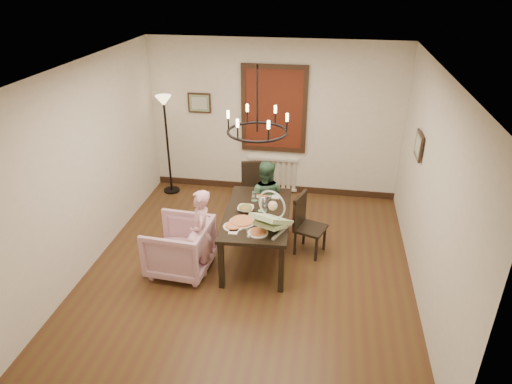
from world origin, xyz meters
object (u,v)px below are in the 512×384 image
(chair_far, at_px, (255,193))
(floor_lamp, at_px, (168,147))
(elderly_woman, at_px, (202,240))
(drinking_glass, at_px, (264,208))
(dining_table, at_px, (257,218))
(seated_man, at_px, (265,205))
(baby_bouncer, at_px, (271,218))
(chair_right, at_px, (311,225))
(armchair, at_px, (179,247))

(chair_far, distance_m, floor_lamp, 1.97)
(elderly_woman, distance_m, drinking_glass, 0.97)
(dining_table, bearing_deg, seated_man, 85.90)
(chair_far, height_order, baby_bouncer, baby_bouncer)
(chair_right, relative_size, baby_bouncer, 1.59)
(armchair, bearing_deg, chair_right, 116.80)
(armchair, relative_size, floor_lamp, 0.46)
(armchair, xyz_separation_m, elderly_woman, (0.32, 0.01, 0.14))
(armchair, distance_m, baby_bouncer, 1.39)
(chair_right, distance_m, elderly_woman, 1.62)
(chair_far, bearing_deg, elderly_woman, -118.82)
(dining_table, bearing_deg, chair_far, 98.03)
(seated_man, bearing_deg, armchair, 51.30)
(chair_far, relative_size, seated_man, 0.96)
(chair_far, bearing_deg, baby_bouncer, -84.44)
(chair_far, bearing_deg, armchair, -128.88)
(dining_table, xyz_separation_m, chair_far, (-0.21, 1.08, -0.17))
(armchair, xyz_separation_m, baby_bouncer, (1.27, 0.04, 0.57))
(chair_right, bearing_deg, baby_bouncer, 163.72)
(chair_far, distance_m, baby_bouncer, 1.65)
(dining_table, height_order, seated_man, seated_man)
(baby_bouncer, bearing_deg, floor_lamp, 156.94)
(chair_far, xyz_separation_m, floor_lamp, (-1.75, 0.82, 0.40))
(baby_bouncer, bearing_deg, dining_table, 143.50)
(drinking_glass, bearing_deg, elderly_woman, -148.78)
(armchair, height_order, baby_bouncer, baby_bouncer)
(elderly_woman, height_order, seated_man, elderly_woman)
(armchair, xyz_separation_m, seated_man, (1.03, 1.15, 0.14))
(dining_table, bearing_deg, floor_lamp, 132.88)
(chair_far, relative_size, elderly_woman, 0.95)
(dining_table, distance_m, baby_bouncer, 0.58)
(chair_right, distance_m, floor_lamp, 3.20)
(seated_man, distance_m, drinking_glass, 0.74)
(elderly_woman, xyz_separation_m, drinking_glass, (0.79, 0.48, 0.31))
(dining_table, distance_m, chair_right, 0.82)
(armchair, height_order, elderly_woman, elderly_woman)
(chair_right, xyz_separation_m, drinking_glass, (-0.66, -0.25, 0.36))
(dining_table, distance_m, seated_man, 0.69)
(elderly_woman, height_order, floor_lamp, floor_lamp)
(chair_right, bearing_deg, dining_table, 128.27)
(elderly_woman, distance_m, seated_man, 1.34)
(drinking_glass, bearing_deg, chair_right, 21.08)
(chair_right, relative_size, armchair, 1.11)
(dining_table, height_order, chair_far, chair_far)
(seated_man, bearing_deg, elderly_woman, 61.38)
(seated_man, xyz_separation_m, drinking_glass, (0.08, -0.67, 0.31))
(chair_far, bearing_deg, dining_table, -90.40)
(chair_far, xyz_separation_m, chair_right, (0.97, -0.81, -0.03))
(dining_table, distance_m, armchair, 1.16)
(chair_right, bearing_deg, chair_far, 68.87)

